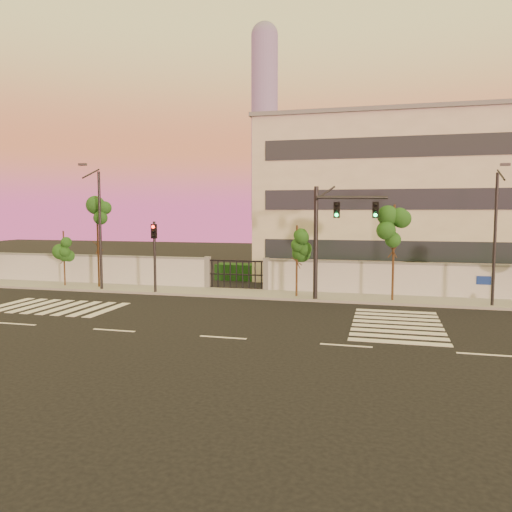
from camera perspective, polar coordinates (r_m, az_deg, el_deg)
The scene contains 15 objects.
ground at distance 20.83m, azimuth -3.79°, elevation -9.29°, with size 120.00×120.00×0.00m, color black.
sidewalk at distance 30.75m, azimuth 2.33°, elevation -4.45°, with size 60.00×3.00×0.15m, color gray.
perimeter_wall at distance 32.04m, azimuth 3.08°, elevation -2.27°, with size 60.00×0.36×2.20m.
hedge_row at distance 34.57m, azimuth 5.70°, elevation -2.17°, with size 41.00×4.25×1.80m.
institutional_building at distance 41.25m, azimuth 18.21°, elevation 6.21°, with size 24.40×12.40×12.25m.
distant_skyscraper at distance 312.75m, azimuth 0.98°, elevation 15.56°, with size 16.00×16.00×118.00m.
road_markings at distance 24.79m, azimuth -4.56°, elevation -6.94°, with size 57.00×7.62×0.02m.
street_tree_b at distance 36.30m, azimuth -21.08°, elevation 1.08°, with size 1.30×1.03×3.87m.
street_tree_c at distance 34.81m, azimuth -17.63°, elevation 3.75°, with size 1.59×1.27×6.13m.
street_tree_d at distance 29.58m, azimuth 4.74°, elevation 1.29°, with size 1.51×1.20×4.37m.
street_tree_e at distance 29.18m, azimuth 15.53°, elevation 2.79°, with size 1.63×1.30×5.57m.
traffic_signal_main at distance 28.60m, azimuth 8.51°, elevation 3.03°, with size 4.09×1.48×6.60m.
traffic_signal_secondary at distance 31.70m, azimuth -11.53°, elevation 0.87°, with size 0.35×0.34×4.56m.
streetlight_west at distance 33.63m, azimuth -17.55°, elevation 3.50°, with size 0.48×1.95×8.09m.
streetlight_east at distance 29.23m, azimuth 25.72°, elevation 2.46°, with size 0.45×1.82×7.56m.
Camera 1 is at (6.31, -19.17, 5.17)m, focal length 35.00 mm.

